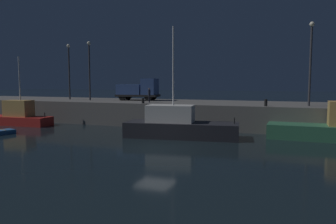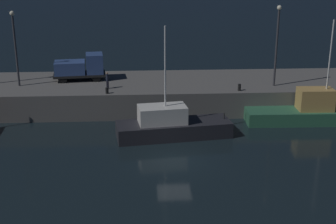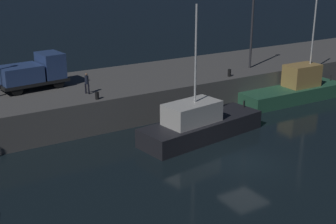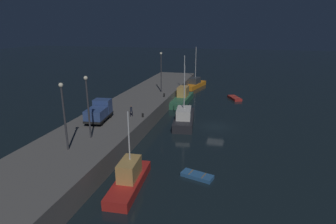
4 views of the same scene
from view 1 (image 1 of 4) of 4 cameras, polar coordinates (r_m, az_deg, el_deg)
The scene contains 11 objects.
ground_plane at distance 22.28m, azimuth -2.36°, elevation -6.60°, with size 320.00×320.00×0.00m, color black.
pier_quay at distance 35.15m, azimuth 6.41°, elevation -0.24°, with size 68.61×9.39×2.45m.
fishing_trawler_red at distance 38.13m, azimuth -25.23°, elevation -0.70°, with size 7.73×2.71×7.34m.
fishing_boat_blue at distance 26.68m, azimuth 1.91°, elevation -2.45°, with size 9.68×4.10×9.17m.
lamp_post_west at distance 42.51m, azimuth -17.27°, elevation 7.72°, with size 0.44×0.44×6.94m.
lamp_post_east at distance 39.98m, azimuth -13.88°, elevation 8.06°, with size 0.44×0.44×7.06m.
lamp_post_central at distance 31.83m, azimuth 24.14°, elevation 8.97°, with size 0.44×0.44×7.55m.
utility_truck at distance 38.75m, azimuth -5.18°, elevation 4.00°, with size 5.30×2.80×2.61m.
dockworker at distance 34.48m, azimuth -3.39°, elevation 3.19°, with size 0.38×0.38×1.56m.
bollard_west at distance 30.20m, azimuth 17.08°, elevation 1.59°, with size 0.28×0.28×0.63m, color black.
bollard_central at distance 32.96m, azimuth -4.48°, elevation 2.02°, with size 0.28×0.28×0.54m, color black.
Camera 1 is at (8.46, -20.10, 4.59)m, focal length 34.11 mm.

